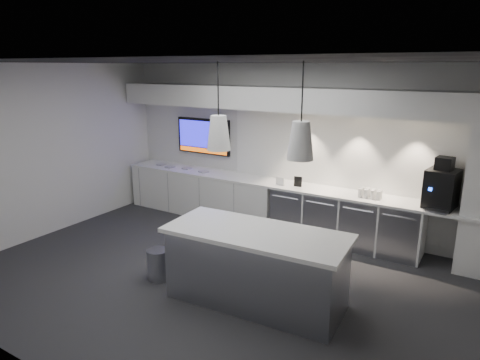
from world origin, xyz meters
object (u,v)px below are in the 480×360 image
Objects in this scene: coffee_machine at (442,187)px; bin at (158,264)px; island at (256,267)px; wall_tv at (204,136)px.

bin is at bearing -132.62° from coffee_machine.
coffee_machine is (1.78, 2.44, 0.72)m from island.
bin is (1.27, -2.87, -1.34)m from wall_tv.
island is 3.10m from coffee_machine.
coffee_machine is (3.26, 2.62, 0.99)m from bin.
coffee_machine is at bearing 50.34° from island.
bin is at bearing -66.16° from wall_tv.
coffee_machine reaches higher than island.
island is 1.52m from bin.
wall_tv is 3.41m from bin.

